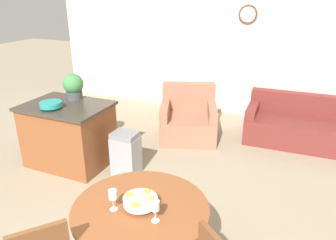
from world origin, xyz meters
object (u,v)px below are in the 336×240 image
object	(u,v)px
wine_glass_right	(155,207)
trash_bin	(126,154)
kitchen_island	(69,134)
wine_glass_left	(113,195)
dining_table	(141,224)
fruit_bowl	(141,201)
teal_bowl	(51,104)
armchair	(188,120)
couch	(302,127)
potted_plant	(73,86)

from	to	relation	value
wine_glass_right	trash_bin	xyz separation A→B (m)	(-1.22, 1.59, -0.58)
kitchen_island	trash_bin	size ratio (longest dim) A/B	1.88
wine_glass_left	kitchen_island	size ratio (longest dim) A/B	0.15
dining_table	wine_glass_right	size ratio (longest dim) A/B	6.24
dining_table	fruit_bowl	distance (m)	0.23
teal_bowl	trash_bin	world-z (taller)	teal_bowl
dining_table	teal_bowl	bearing A→B (deg)	148.37
teal_bowl	armchair	bearing A→B (deg)	53.11
couch	trash_bin	bearing A→B (deg)	-138.75
kitchen_island	fruit_bowl	bearing A→B (deg)	-36.45
wine_glass_left	armchair	bearing A→B (deg)	99.18
potted_plant	wine_glass_right	bearing A→B (deg)	-39.76
fruit_bowl	wine_glass_left	size ratio (longest dim) A/B	1.56
dining_table	wine_glass_left	distance (m)	0.37
fruit_bowl	couch	size ratio (longest dim) A/B	0.15
couch	teal_bowl	bearing A→B (deg)	-146.10
fruit_bowl	teal_bowl	xyz separation A→B (m)	(-2.02, 1.24, 0.15)
teal_bowl	dining_table	bearing A→B (deg)	-31.63
potted_plant	trash_bin	xyz separation A→B (m)	(0.96, -0.22, -0.79)
wine_glass_left	potted_plant	world-z (taller)	potted_plant
dining_table	fruit_bowl	size ratio (longest dim) A/B	4.00
trash_bin	teal_bowl	bearing A→B (deg)	-166.28
dining_table	wine_glass_right	world-z (taller)	wine_glass_right
kitchen_island	armchair	world-z (taller)	kitchen_island
wine_glass_left	kitchen_island	distance (m)	2.39
trash_bin	fruit_bowl	bearing A→B (deg)	-55.10
wine_glass_left	potted_plant	distance (m)	2.58
wine_glass_left	trash_bin	bearing A→B (deg)	118.00
kitchen_island	armchair	size ratio (longest dim) A/B	0.98
potted_plant	couch	bearing A→B (deg)	30.19
potted_plant	trash_bin	distance (m)	1.26
potted_plant	armchair	world-z (taller)	potted_plant
dining_table	kitchen_island	xyz separation A→B (m)	(-1.95, 1.44, -0.13)
trash_bin	couch	xyz separation A→B (m)	(2.18, 2.05, -0.04)
dining_table	wine_glass_left	bearing A→B (deg)	-147.69
trash_bin	potted_plant	bearing A→B (deg)	167.04
armchair	teal_bowl	bearing A→B (deg)	-146.66
kitchen_island	trash_bin	bearing A→B (deg)	2.90
wine_glass_left	dining_table	bearing A→B (deg)	32.31
dining_table	armchair	world-z (taller)	armchair
wine_glass_left	trash_bin	xyz separation A→B (m)	(-0.85, 1.60, -0.58)
dining_table	teal_bowl	size ratio (longest dim) A/B	3.84
potted_plant	armchair	bearing A→B (deg)	45.14
kitchen_island	trash_bin	distance (m)	0.92
dining_table	trash_bin	xyz separation A→B (m)	(-1.03, 1.49, -0.28)
kitchen_island	dining_table	bearing A→B (deg)	-36.48
wine_glass_left	couch	bearing A→B (deg)	70.02
fruit_bowl	teal_bowl	bearing A→B (deg)	148.40
couch	armchair	bearing A→B (deg)	-166.32
wine_glass_right	armchair	xyz separation A→B (m)	(-0.88, 3.13, -0.60)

